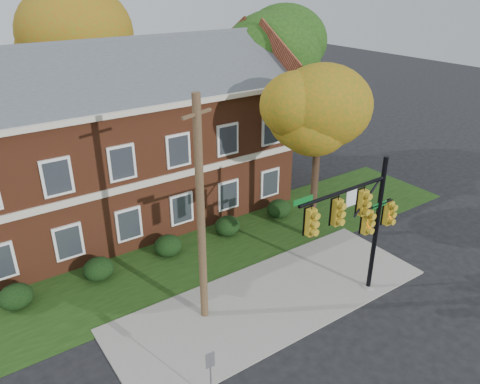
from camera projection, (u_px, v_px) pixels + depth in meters
ground at (287, 312)px, 19.21m from camera, size 120.00×120.00×0.00m
sidewalk at (272, 299)px, 19.94m from camera, size 14.00×5.00×0.08m
grass_strip at (210, 248)px, 23.67m from camera, size 30.00×6.00×0.04m
apartment_building at (118, 132)px, 24.96m from camera, size 18.80×8.80×9.74m
hedge_far_left at (16, 297)px, 19.31m from camera, size 1.40×1.26×1.05m
hedge_left at (98, 269)px, 21.13m from camera, size 1.40×1.26×1.05m
hedge_center at (168, 246)px, 22.94m from camera, size 1.40×1.26×1.05m
hedge_right at (227, 226)px, 24.75m from camera, size 1.40×1.26×1.05m
hedge_far_right at (279, 209)px, 26.57m from camera, size 1.40×1.26×1.05m
tree_near_right at (325, 114)px, 21.98m from camera, size 4.50×4.25×8.58m
tree_right_rear at (275, 51)px, 30.14m from camera, size 6.30×5.95×10.62m
tree_far_rear at (85, 39)px, 29.87m from camera, size 6.84×6.46×11.52m
traffic_signal at (360, 218)px, 18.49m from camera, size 5.57×0.50×6.21m
utility_pole at (201, 215)px, 17.07m from camera, size 1.38×0.56×9.13m
sign_post at (210, 369)px, 14.60m from camera, size 0.30×0.06×2.08m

